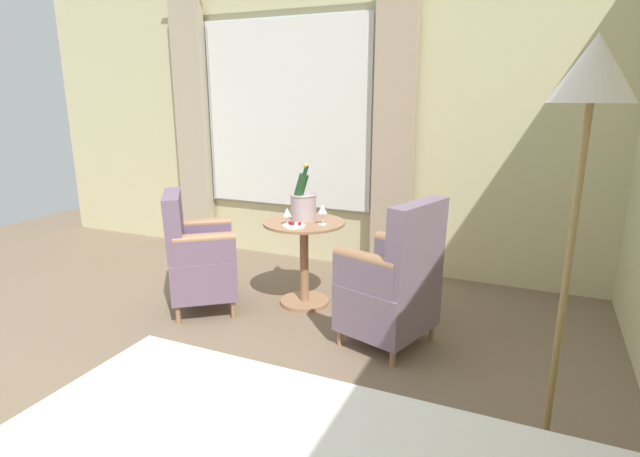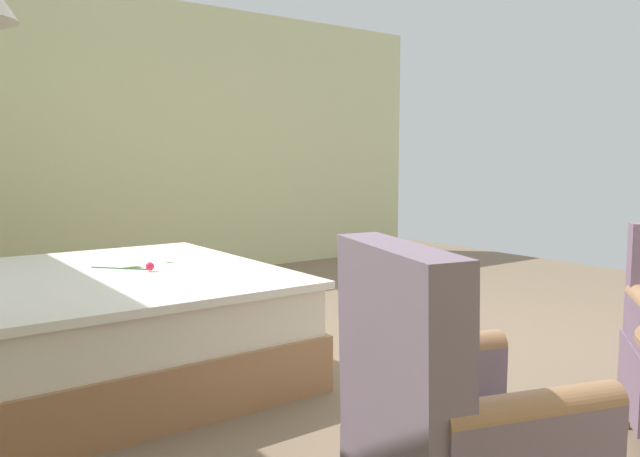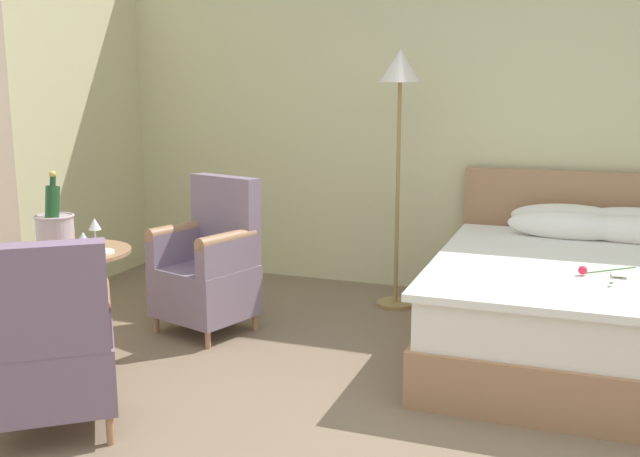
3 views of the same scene
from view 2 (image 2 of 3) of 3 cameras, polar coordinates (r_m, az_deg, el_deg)
The scene contains 3 objects.
ground_plane at distance 4.15m, azimuth 7.24°, elevation -10.95°, with size 8.09×8.09×0.00m, color #7D6852.
wall_far_side at distance 6.81m, azimuth -12.49°, elevation 7.81°, with size 0.12×6.13×2.85m.
bed at distance 3.68m, azimuth -22.46°, elevation -8.26°, with size 1.95×2.18×1.00m.
Camera 2 is at (-2.88, 2.73, 1.23)m, focal length 35.00 mm.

